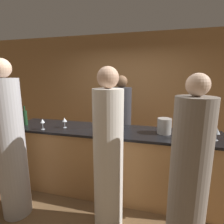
# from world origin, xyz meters

# --- Properties ---
(ground_plane) EXTENTS (14.00, 14.00, 0.00)m
(ground_plane) POSITION_xyz_m (0.00, 0.00, 0.00)
(ground_plane) COLOR brown
(back_wall) EXTENTS (8.00, 0.06, 2.80)m
(back_wall) POSITION_xyz_m (0.00, 1.90, 1.40)
(back_wall) COLOR #A37547
(back_wall) RESTS_ON ground_plane
(bar_counter) EXTENTS (3.19, 0.68, 1.02)m
(bar_counter) POSITION_xyz_m (0.00, 0.00, 0.51)
(bar_counter) COLOR #B27F4C
(bar_counter) RESTS_ON ground_plane
(bartender) EXTENTS (0.38, 0.38, 1.82)m
(bartender) POSITION_xyz_m (0.02, 0.75, 0.84)
(bartender) COLOR #2D2D33
(bartender) RESTS_ON ground_plane
(guest_0) EXTENTS (0.35, 0.35, 1.83)m
(guest_0) POSITION_xyz_m (0.98, -0.82, 0.85)
(guest_0) COLOR gray
(guest_0) RESTS_ON ground_plane
(guest_1) EXTENTS (0.35, 0.35, 2.00)m
(guest_1) POSITION_xyz_m (-1.08, -0.75, 0.94)
(guest_1) COLOR #B2B2B7
(guest_1) RESTS_ON ground_plane
(guest_2) EXTENTS (0.33, 0.33, 1.90)m
(guest_2) POSITION_xyz_m (0.16, -0.67, 0.89)
(guest_2) COLOR silver
(guest_2) RESTS_ON ground_plane
(wine_bottle_0) EXTENTS (0.07, 0.07, 0.27)m
(wine_bottle_0) POSITION_xyz_m (0.13, -0.24, 1.12)
(wine_bottle_0) COLOR black
(wine_bottle_0) RESTS_ON bar_counter
(wine_bottle_1) EXTENTS (0.07, 0.07, 0.32)m
(wine_bottle_1) POSITION_xyz_m (-1.41, -0.09, 1.14)
(wine_bottle_1) COLOR #19381E
(wine_bottle_1) RESTS_ON bar_counter
(ice_bucket) EXTENTS (0.19, 0.19, 0.21)m
(ice_bucket) POSITION_xyz_m (0.77, 0.02, 1.13)
(ice_bucket) COLOR #9E9993
(ice_bucket) RESTS_ON bar_counter
(wine_glass_0) EXTENTS (0.07, 0.07, 0.16)m
(wine_glass_0) POSITION_xyz_m (-0.97, -0.24, 1.14)
(wine_glass_0) COLOR silver
(wine_glass_0) RESTS_ON bar_counter
(wine_glass_1) EXTENTS (0.07, 0.07, 0.16)m
(wine_glass_1) POSITION_xyz_m (0.94, -0.16, 1.14)
(wine_glass_1) COLOR silver
(wine_glass_1) RESTS_ON bar_counter
(wine_glass_2) EXTENTS (0.06, 0.06, 0.18)m
(wine_glass_2) POSITION_xyz_m (0.18, -0.03, 1.15)
(wine_glass_2) COLOR silver
(wine_glass_2) RESTS_ON bar_counter
(wine_glass_3) EXTENTS (0.07, 0.07, 0.16)m
(wine_glass_3) POSITION_xyz_m (-0.70, -0.07, 1.14)
(wine_glass_3) COLOR silver
(wine_glass_3) RESTS_ON bar_counter
(wine_glass_4) EXTENTS (0.08, 0.08, 0.16)m
(wine_glass_4) POSITION_xyz_m (1.39, -0.10, 1.14)
(wine_glass_4) COLOR silver
(wine_glass_4) RESTS_ON bar_counter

